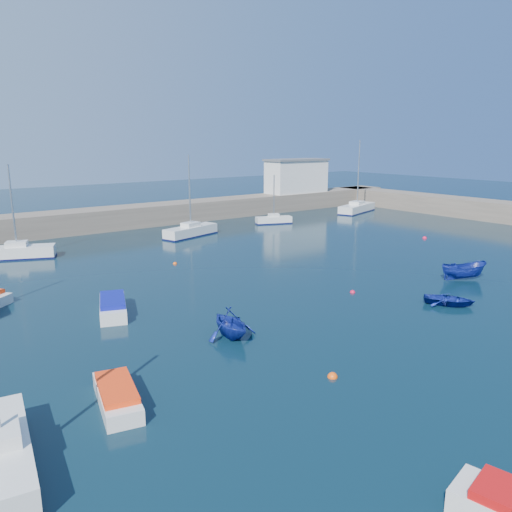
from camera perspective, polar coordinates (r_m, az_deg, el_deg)
ground at (r=29.15m, az=20.84°, el=-9.55°), size 220.00×220.00×0.00m
back_wall at (r=64.90m, az=-15.69°, el=4.22°), size 96.00×4.50×2.60m
right_arm at (r=81.95m, az=18.62°, el=5.79°), size 4.50×32.00×2.60m
harbor_office at (r=80.31m, az=4.65°, el=9.02°), size 10.00×4.00×5.00m
sailboat_1 at (r=19.69m, az=-27.04°, el=-19.53°), size 2.62×6.47×8.39m
sailboat_5 at (r=51.53m, az=-25.61°, el=0.45°), size 6.76×4.21×8.69m
sailboat_6 at (r=57.73m, az=-7.46°, el=2.88°), size 7.28×3.87×9.22m
sailboat_7 at (r=66.07m, az=2.04°, el=4.17°), size 4.90×2.92×6.39m
sailboat_8 at (r=78.08m, az=11.46°, el=5.41°), size 8.66×4.74×10.81m
motorboat_0 at (r=22.34m, az=-15.60°, el=-15.08°), size 2.32×4.36×0.93m
motorboat_1 at (r=33.06m, az=-16.05°, el=-5.55°), size 3.02×4.74×1.10m
dinghy_center at (r=36.00m, az=21.20°, el=-4.71°), size 3.70×3.99×0.67m
dinghy_left at (r=28.13m, az=-2.94°, el=-7.62°), size 3.06×3.47×1.72m
dinghy_right at (r=42.70m, az=22.63°, el=-1.57°), size 3.95×3.01×1.44m
buoy_0 at (r=24.24m, az=8.73°, el=-13.53°), size 0.48×0.48×0.48m
buoy_1 at (r=36.95m, az=10.97°, el=-4.13°), size 0.38×0.38×0.38m
buoy_2 at (r=45.15m, az=21.23°, el=-1.63°), size 0.40×0.40×0.40m
buoy_3 at (r=45.12m, az=-9.24°, el=-0.90°), size 0.38×0.38×0.38m
buoy_4 at (r=59.25m, az=18.71°, el=1.92°), size 0.48×0.48×0.48m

